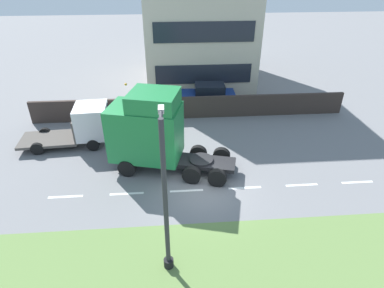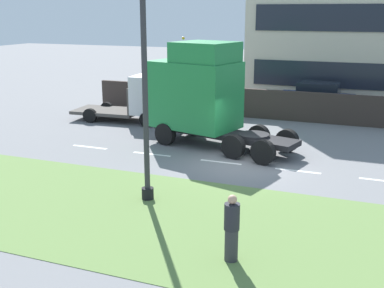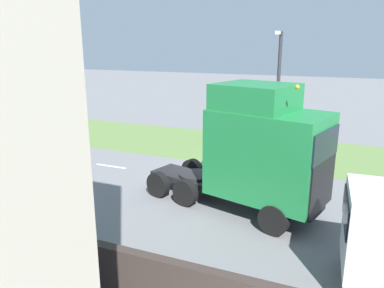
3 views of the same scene
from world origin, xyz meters
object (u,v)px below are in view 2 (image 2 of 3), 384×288
object	(u,v)px
lamp_post	(146,111)
pedestrian	(232,229)
flatbed_truck	(145,97)
lorry_cab	(200,94)
parked_car	(316,100)

from	to	relation	value
lamp_post	pedestrian	bearing A→B (deg)	-128.46
lamp_post	pedestrian	size ratio (longest dim) A/B	3.78
flatbed_truck	lamp_post	xyz separation A→B (m)	(-10.37, -5.26, 1.60)
lorry_cab	flatbed_truck	distance (m)	5.54
parked_car	lamp_post	world-z (taller)	lamp_post
lamp_post	pedestrian	xyz separation A→B (m)	(-3.02, -3.80, -2.14)
flatbed_truck	pedestrian	bearing A→B (deg)	30.40
parked_car	pedestrian	world-z (taller)	parked_car
flatbed_truck	lamp_post	size ratio (longest dim) A/B	0.88
lorry_cab	lamp_post	world-z (taller)	lamp_post
lorry_cab	lamp_post	distance (m)	7.27
lorry_cab	parked_car	bearing A→B (deg)	-12.74
flatbed_truck	lamp_post	world-z (taller)	lamp_post
flatbed_truck	parked_car	world-z (taller)	flatbed_truck
pedestrian	flatbed_truck	bearing A→B (deg)	34.08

